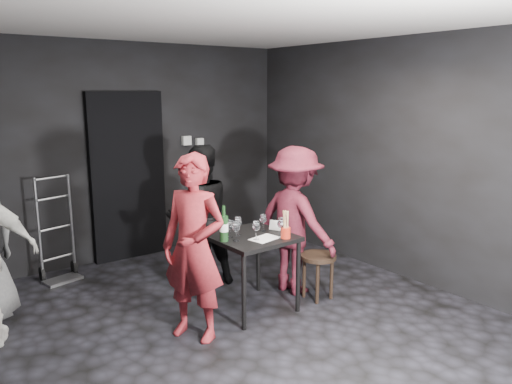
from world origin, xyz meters
TOP-DOWN VIEW (x-y plane):
  - floor at (0.00, 0.00)m, footprint 4.50×5.00m
  - ceiling at (0.00, 0.00)m, footprint 4.50×5.00m
  - wall_back at (0.00, 2.50)m, footprint 4.50×0.04m
  - wall_right at (2.25, 0.00)m, footprint 0.04×5.00m
  - doorway at (0.00, 2.44)m, footprint 0.95×0.10m
  - wallbox_upper at (0.85, 2.45)m, footprint 0.12×0.06m
  - wallbox_lower at (1.05, 2.45)m, footprint 0.10×0.06m
  - hand_truck at (-0.97, 2.19)m, footprint 0.40×0.34m
  - tasting_table at (0.34, 0.26)m, footprint 0.72×0.72m
  - stool at (1.03, 0.05)m, footprint 0.37×0.37m
  - server_red at (-0.39, 0.10)m, footprint 0.67×0.76m
  - woman_black at (0.25, 1.10)m, footprint 0.81×0.47m
  - man_maroon at (0.97, 0.35)m, footprint 0.60×1.09m
  - tasting_mat at (0.37, 0.10)m, footprint 0.30×0.23m
  - wine_glass_a at (0.12, 0.21)m, footprint 0.08×0.08m
  - wine_glass_b at (0.13, 0.33)m, footprint 0.09×0.09m
  - wine_glass_c at (0.24, 0.35)m, footprint 0.08×0.08m
  - wine_glass_d at (0.29, 0.12)m, footprint 0.10×0.10m
  - wine_glass_e at (0.53, 0.05)m, footprint 0.10×0.10m
  - wine_glass_f at (0.52, 0.31)m, footprint 0.09×0.09m
  - wine_bottle at (0.03, 0.27)m, footprint 0.08×0.08m
  - breadstick_cup at (0.55, 0.00)m, footprint 0.09×0.09m
  - reserved_card at (0.64, 0.27)m, footprint 0.12×0.15m

SIDE VIEW (x-z plane):
  - floor at x=0.00m, z-range -0.01..0.01m
  - hand_truck at x=-0.97m, z-range -0.38..0.81m
  - stool at x=1.03m, z-range 0.15..0.62m
  - tasting_table at x=0.34m, z-range 0.28..1.03m
  - tasting_mat at x=0.37m, z-range 0.75..0.75m
  - reserved_card at x=0.64m, z-range 0.75..0.85m
  - woman_black at x=0.25m, z-range 0.00..1.61m
  - man_maroon at x=0.97m, z-range 0.00..1.61m
  - wine_glass_b at x=0.13m, z-range 0.75..0.93m
  - wine_glass_f at x=0.52m, z-range 0.75..0.94m
  - wine_glass_c at x=0.24m, z-range 0.75..0.95m
  - wine_glass_d at x=0.29m, z-range 0.75..0.95m
  - wine_glass_a at x=0.12m, z-range 0.75..0.95m
  - wine_glass_e at x=0.53m, z-range 0.75..0.96m
  - server_red at x=-0.39m, z-range 0.00..1.75m
  - wine_bottle at x=0.03m, z-range 0.71..1.05m
  - breadstick_cup at x=0.55m, z-range 0.74..1.02m
  - doorway at x=0.00m, z-range 0.00..2.10m
  - wall_back at x=0.00m, z-range 0.00..2.70m
  - wall_right at x=2.25m, z-range 0.00..2.70m
  - wallbox_lower at x=1.05m, z-range 1.33..1.47m
  - wallbox_upper at x=0.85m, z-range 1.39..1.51m
  - ceiling at x=0.00m, z-range 2.69..2.71m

